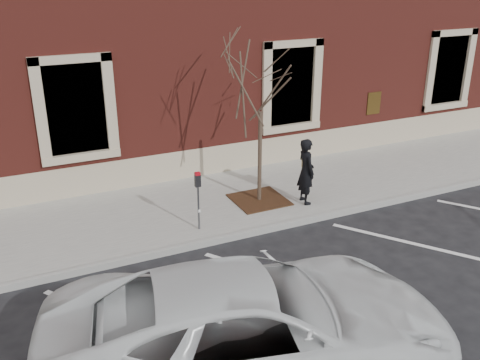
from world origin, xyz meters
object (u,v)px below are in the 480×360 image
man (306,171)px  sapling (261,86)px  white_truck (252,326)px  parking_meter (198,190)px

man → sapling: (-0.97, 0.58, 2.07)m
sapling → white_truck: bearing=-118.3°
man → white_truck: man is taller
man → white_truck: bearing=145.8°
man → parking_meter: size_ratio=1.21×
parking_meter → sapling: size_ratio=0.33×
sapling → white_truck: 6.31m
man → parking_meter: man is taller
sapling → man: bearing=-30.6°
man → white_truck: 5.97m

